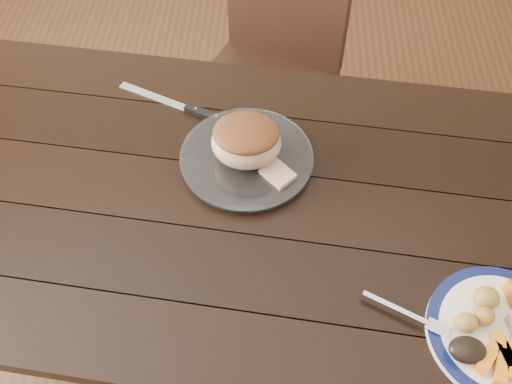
{
  "coord_description": "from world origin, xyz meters",
  "views": [
    {
      "loc": [
        0.12,
        -0.76,
        1.8
      ],
      "look_at": [
        0.08,
        -0.02,
        0.8
      ],
      "focal_mm": 40.0,
      "sensor_mm": 36.0,
      "label": 1
    }
  ],
  "objects_px": {
    "roast_joint": "(246,143)",
    "fork": "(412,316)",
    "chair_far": "(271,61)",
    "carving_knife": "(193,110)",
    "dining_table": "(223,219)",
    "serving_platter": "(247,160)",
    "dinner_plate": "(500,334)"
  },
  "relations": [
    {
      "from": "serving_platter",
      "to": "roast_joint",
      "type": "xyz_separation_m",
      "value": [
        0.0,
        0.0,
        0.06
      ]
    },
    {
      "from": "roast_joint",
      "to": "carving_knife",
      "type": "xyz_separation_m",
      "value": [
        -0.15,
        0.16,
        -0.06
      ]
    },
    {
      "from": "dinner_plate",
      "to": "fork",
      "type": "bearing_deg",
      "value": 172.49
    },
    {
      "from": "serving_platter",
      "to": "fork",
      "type": "xyz_separation_m",
      "value": [
        0.35,
        -0.39,
        0.01
      ]
    },
    {
      "from": "chair_far",
      "to": "roast_joint",
      "type": "distance_m",
      "value": 0.69
    },
    {
      "from": "dinner_plate",
      "to": "roast_joint",
      "type": "relative_size",
      "value": 1.75
    },
    {
      "from": "serving_platter",
      "to": "carving_knife",
      "type": "height_order",
      "value": "serving_platter"
    },
    {
      "from": "roast_joint",
      "to": "fork",
      "type": "bearing_deg",
      "value": -48.25
    },
    {
      "from": "dinner_plate",
      "to": "chair_far",
      "type": "bearing_deg",
      "value": 114.63
    },
    {
      "from": "chair_far",
      "to": "dining_table",
      "type": "bearing_deg",
      "value": 106.7
    },
    {
      "from": "roast_joint",
      "to": "serving_platter",
      "type": "bearing_deg",
      "value": -135.0
    },
    {
      "from": "fork",
      "to": "carving_knife",
      "type": "height_order",
      "value": "fork"
    },
    {
      "from": "dining_table",
      "to": "carving_knife",
      "type": "bearing_deg",
      "value": 109.97
    },
    {
      "from": "serving_platter",
      "to": "carving_knife",
      "type": "xyz_separation_m",
      "value": [
        -0.15,
        0.16,
        -0.0
      ]
    },
    {
      "from": "roast_joint",
      "to": "chair_far",
      "type": "bearing_deg",
      "value": 86.33
    },
    {
      "from": "serving_platter",
      "to": "roast_joint",
      "type": "distance_m",
      "value": 0.06
    },
    {
      "from": "chair_far",
      "to": "dinner_plate",
      "type": "relative_size",
      "value": 3.27
    },
    {
      "from": "dinner_plate",
      "to": "carving_knife",
      "type": "height_order",
      "value": "dinner_plate"
    },
    {
      "from": "serving_platter",
      "to": "fork",
      "type": "distance_m",
      "value": 0.52
    },
    {
      "from": "chair_far",
      "to": "serving_platter",
      "type": "bearing_deg",
      "value": 110.19
    },
    {
      "from": "dining_table",
      "to": "chair_far",
      "type": "xyz_separation_m",
      "value": [
        0.09,
        0.73,
        -0.13
      ]
    },
    {
      "from": "fork",
      "to": "roast_joint",
      "type": "relative_size",
      "value": 1.03
    },
    {
      "from": "fork",
      "to": "carving_knife",
      "type": "xyz_separation_m",
      "value": [
        -0.49,
        0.55,
        -0.01
      ]
    },
    {
      "from": "chair_far",
      "to": "roast_joint",
      "type": "relative_size",
      "value": 5.73
    },
    {
      "from": "carving_knife",
      "to": "fork",
      "type": "bearing_deg",
      "value": -24.15
    },
    {
      "from": "dining_table",
      "to": "carving_knife",
      "type": "relative_size",
      "value": 5.6
    },
    {
      "from": "dining_table",
      "to": "serving_platter",
      "type": "height_order",
      "value": "serving_platter"
    },
    {
      "from": "dining_table",
      "to": "fork",
      "type": "xyz_separation_m",
      "value": [
        0.4,
        -0.28,
        0.11
      ]
    },
    {
      "from": "dining_table",
      "to": "dinner_plate",
      "type": "distance_m",
      "value": 0.65
    },
    {
      "from": "serving_platter",
      "to": "fork",
      "type": "bearing_deg",
      "value": -48.25
    },
    {
      "from": "dining_table",
      "to": "chair_far",
      "type": "height_order",
      "value": "chair_far"
    },
    {
      "from": "dinner_plate",
      "to": "roast_joint",
      "type": "xyz_separation_m",
      "value": [
        -0.51,
        0.41,
        0.06
      ]
    }
  ]
}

